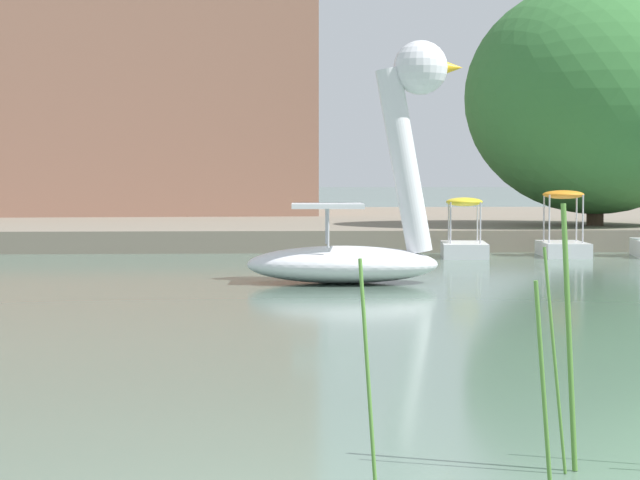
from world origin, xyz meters
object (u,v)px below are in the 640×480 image
pedal_boat_yellow (464,238)px  swan_boat (364,215)px  pedal_boat_orange (563,237)px  tree_willow_near_path (596,98)px  parked_van (6,186)px

pedal_boat_yellow → swan_boat: bearing=-113.4°
pedal_boat_yellow → pedal_boat_orange: pedal_boat_orange is taller
pedal_boat_yellow → pedal_boat_orange: (2.33, 0.23, 0.02)m
tree_willow_near_path → pedal_boat_yellow: bearing=-133.0°
pedal_boat_yellow → tree_willow_near_path: 7.31m
pedal_boat_yellow → parked_van: 21.96m
swan_boat → parked_van: swan_boat is taller
pedal_boat_orange → parked_van: parked_van is taller
swan_boat → tree_willow_near_path: tree_willow_near_path is taller
pedal_boat_orange → parked_van: bearing=133.6°
parked_van → tree_willow_near_path: bearing=-34.4°
swan_boat → parked_van: bearing=114.4°
pedal_boat_yellow → pedal_boat_orange: size_ratio=1.02×
pedal_boat_orange → parked_van: size_ratio=0.45×
pedal_boat_yellow → pedal_boat_orange: 2.34m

